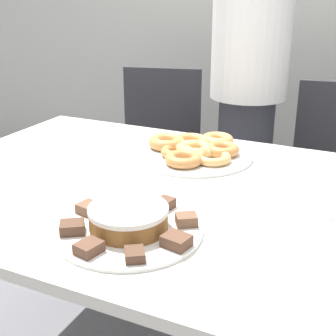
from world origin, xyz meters
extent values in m
cube|color=silver|center=(0.00, 0.00, 0.74)|extent=(1.61, 1.04, 0.03)
cylinder|color=silver|center=(-0.75, 0.46, 0.36)|extent=(0.06, 0.06, 0.73)
cylinder|color=#383842|center=(-0.05, 0.87, 0.42)|extent=(0.25, 0.25, 0.84)
cylinder|color=white|center=(-0.05, 0.87, 1.17)|extent=(0.33, 0.33, 0.67)
cylinder|color=black|center=(-0.48, 0.80, 0.01)|extent=(0.44, 0.44, 0.01)
cylinder|color=#262626|center=(-0.48, 0.80, 0.24)|extent=(0.06, 0.06, 0.44)
cube|color=#2D2D33|center=(-0.48, 0.80, 0.48)|extent=(0.54, 0.54, 0.04)
cube|color=#2D2D33|center=(-0.53, 1.00, 0.71)|extent=(0.39, 0.13, 0.42)
cylinder|color=black|center=(0.38, 0.80, 0.01)|extent=(0.44, 0.44, 0.01)
cylinder|color=#262626|center=(0.38, 0.80, 0.24)|extent=(0.06, 0.06, 0.44)
cylinder|color=white|center=(0.00, -0.28, 0.76)|extent=(0.35, 0.35, 0.01)
cylinder|color=white|center=(-0.06, 0.28, 0.76)|extent=(0.40, 0.40, 0.01)
cylinder|color=brown|center=(0.00, -0.28, 0.79)|extent=(0.18, 0.18, 0.04)
cylinder|color=white|center=(0.00, -0.28, 0.81)|extent=(0.19, 0.19, 0.01)
cube|color=brown|center=(0.12, -0.20, 0.78)|extent=(0.06, 0.06, 0.03)
cube|color=brown|center=(0.03, -0.15, 0.78)|extent=(0.05, 0.05, 0.03)
cube|color=brown|center=(-0.07, -0.17, 0.78)|extent=(0.06, 0.06, 0.02)
cube|color=brown|center=(-0.13, -0.25, 0.78)|extent=(0.07, 0.06, 0.03)
cube|color=#513828|center=(-0.11, -0.35, 0.78)|extent=(0.07, 0.07, 0.03)
cube|color=brown|center=(-0.02, -0.41, 0.78)|extent=(0.06, 0.06, 0.02)
cube|color=#513828|center=(0.08, -0.39, 0.78)|extent=(0.06, 0.06, 0.02)
cube|color=brown|center=(0.14, -0.30, 0.78)|extent=(0.07, 0.06, 0.03)
torus|color=#E5AD66|center=(-0.06, 0.28, 0.78)|extent=(0.12, 0.12, 0.03)
torus|color=#C68447|center=(-0.10, 0.23, 0.78)|extent=(0.11, 0.11, 0.03)
torus|color=#C68447|center=(-0.05, 0.17, 0.78)|extent=(0.12, 0.12, 0.03)
torus|color=#E5AD66|center=(0.02, 0.23, 0.78)|extent=(0.12, 0.12, 0.03)
torus|color=#C68447|center=(0.03, 0.31, 0.78)|extent=(0.12, 0.12, 0.04)
torus|color=tan|center=(-0.02, 0.39, 0.78)|extent=(0.12, 0.12, 0.04)
torus|color=tan|center=(-0.10, 0.35, 0.78)|extent=(0.13, 0.13, 0.03)
torus|color=#D18E4C|center=(-0.17, 0.30, 0.79)|extent=(0.13, 0.13, 0.04)
camera|label=1|loc=(0.50, -1.12, 1.30)|focal=50.00mm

